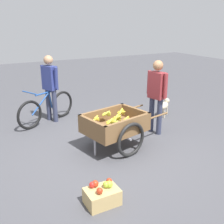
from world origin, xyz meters
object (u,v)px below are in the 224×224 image
Objects in this scene: fruit_cart at (115,126)px; dog at (165,105)px; vendor_person at (157,91)px; cyclist_person at (50,83)px; mixed_fruit_crate at (102,195)px; bicycle at (47,108)px.

fruit_cart is 2.26m from dog.
vendor_person is at bearing 41.48° from dog.
vendor_person is at bearing -167.73° from fruit_cart.
mixed_fruit_crate is (0.32, 3.38, -0.81)m from cyclist_person.
bicycle is at bearing -68.51° from fruit_cart.
fruit_cart is at bearing 107.36° from cyclist_person.
fruit_cart is 3.15× the size of dog.
fruit_cart is at bearing 12.27° from vendor_person.
fruit_cart is at bearing 111.49° from bicycle.
dog is 1.28× the size of mixed_fruit_crate.
dog is at bearing -140.94° from mixed_fruit_crate.
cyclist_person reaches higher than mixed_fruit_crate.
bicycle is 2.70× the size of dog.
vendor_person is at bearing 134.76° from cyclist_person.
cyclist_person is 3.49m from mixed_fruit_crate.
fruit_cart is 4.03× the size of mixed_fruit_crate.
vendor_person reaches higher than bicycle.
vendor_person is 2.60m from bicycle.
cyclist_person reaches higher than dog.
fruit_cart is 2.09m from bicycle.
dog is (-0.88, -0.78, -0.66)m from vendor_person.
dog is at bearing 159.50° from cyclist_person.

